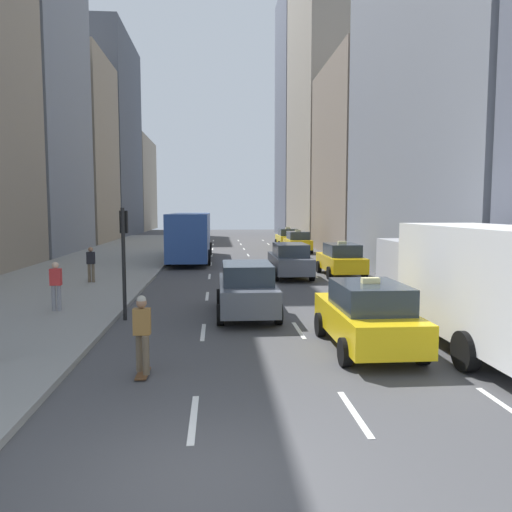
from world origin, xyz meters
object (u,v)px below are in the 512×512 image
at_px(skateboarder, 142,332).
at_px(pedestrian_far_walking, 91,263).
at_px(taxi_second, 287,238).
at_px(pedestrian_mid_block, 56,284).
at_px(taxi_third, 367,315).
at_px(taxi_fourth, 341,259).
at_px(city_bus, 191,235).
at_px(taxi_lead, 297,242).
at_px(box_truck, 469,280).
at_px(sedan_silver_behind, 290,260).
at_px(traffic_light_pole, 124,245).
at_px(sedan_black_near, 247,289).

height_order(skateboarder, pedestrian_far_walking, pedestrian_far_walking).
height_order(taxi_second, pedestrian_mid_block, taxi_second).
height_order(taxi_third, taxi_fourth, same).
bearing_deg(city_bus, taxi_lead, 33.80).
relative_size(taxi_fourth, box_truck, 0.52).
bearing_deg(taxi_fourth, sedan_silver_behind, -173.57).
xyz_separation_m(taxi_third, traffic_light_pole, (-6.75, 4.01, 1.53)).
relative_size(box_truck, pedestrian_far_walking, 5.09).
height_order(taxi_lead, skateboarder, taxi_lead).
height_order(taxi_lead, sedan_silver_behind, taxi_lead).
xyz_separation_m(sedan_silver_behind, skateboarder, (-5.38, -15.12, 0.06)).
xyz_separation_m(sedan_silver_behind, pedestrian_far_walking, (-9.66, -2.05, 0.16)).
relative_size(city_bus, skateboarder, 6.65).
relative_size(city_bus, pedestrian_mid_block, 7.04).
bearing_deg(pedestrian_far_walking, box_truck, -41.89).
distance_m(taxi_third, taxi_fourth, 14.13).
relative_size(taxi_lead, skateboarder, 2.52).
bearing_deg(skateboarder, sedan_black_near, 66.37).
xyz_separation_m(box_truck, pedestrian_far_walking, (-12.46, 11.17, -0.64)).
distance_m(taxi_second, pedestrian_mid_block, 31.63).
bearing_deg(taxi_fourth, box_truck, -90.00).
distance_m(taxi_fourth, city_bus, 12.23).
height_order(taxi_second, pedestrian_far_walking, taxi_second).
bearing_deg(sedan_black_near, traffic_light_pole, -175.61).
bearing_deg(sedan_silver_behind, sedan_black_near, -106.89).
relative_size(taxi_lead, traffic_light_pole, 1.22).
distance_m(pedestrian_far_walking, traffic_light_pole, 8.13).
xyz_separation_m(taxi_lead, sedan_silver_behind, (-2.80, -14.78, 0.02)).
distance_m(taxi_second, skateboarder, 36.67).
bearing_deg(taxi_lead, taxi_second, 90.00).
height_order(taxi_third, sedan_black_near, taxi_third).
distance_m(taxi_lead, pedestrian_mid_block, 26.31).
xyz_separation_m(skateboarder, pedestrian_far_walking, (-4.28, 13.08, 0.10)).
bearing_deg(box_truck, pedestrian_far_walking, 138.11).
distance_m(taxi_fourth, skateboarder, 17.47).
relative_size(taxi_fourth, pedestrian_far_walking, 2.67).
height_order(sedan_black_near, city_bus, city_bus).
bearing_deg(taxi_fourth, skateboarder, -117.92).
distance_m(taxi_lead, traffic_light_pole, 26.15).
relative_size(sedan_black_near, pedestrian_mid_block, 2.83).
distance_m(taxi_lead, taxi_second, 5.85).
distance_m(sedan_black_near, box_truck, 6.93).
xyz_separation_m(pedestrian_far_walking, traffic_light_pole, (2.91, -7.48, 1.34)).
xyz_separation_m(city_bus, pedestrian_mid_block, (-3.58, -17.78, -0.72)).
height_order(city_bus, box_truck, city_bus).
height_order(taxi_fourth, skateboarder, taxi_fourth).
height_order(box_truck, pedestrian_mid_block, box_truck).
height_order(taxi_fourth, sedan_silver_behind, taxi_fourth).
xyz_separation_m(box_truck, skateboarder, (-8.18, -1.90, -0.75)).
distance_m(pedestrian_mid_block, traffic_light_pole, 2.92).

